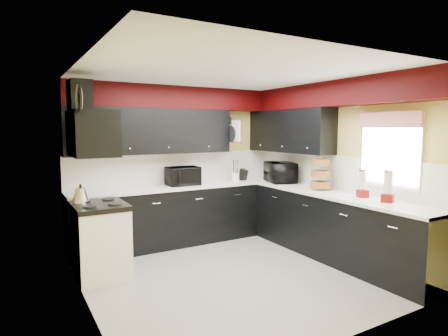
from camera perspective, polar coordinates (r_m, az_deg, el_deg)
name	(u,v)px	position (r m, az deg, el deg)	size (l,w,h in m)	color
ground	(234,272)	(5.00, 1.55, -15.56)	(3.60, 3.60, 0.00)	gray
wall_back	(178,164)	(6.28, -7.08, 0.58)	(3.60, 0.06, 2.50)	#E0C666
wall_right	(337,168)	(5.83, 16.81, -0.04)	(0.06, 3.60, 2.50)	#E0C666
wall_left	(83,187)	(4.05, -20.64, -2.71)	(0.06, 3.60, 2.50)	#E0C666
ceiling	(235,74)	(4.70, 1.64, 14.12)	(3.60, 3.60, 0.06)	white
cab_back	(186,215)	(6.14, -5.88, -7.10)	(3.60, 0.60, 0.90)	black
cab_right	(336,228)	(5.55, 16.70, -8.72)	(0.60, 3.00, 0.90)	black
counter_back	(185,186)	(6.05, -5.92, -2.76)	(3.62, 0.64, 0.04)	white
counter_right	(337,195)	(5.46, 16.85, -3.93)	(0.64, 3.02, 0.04)	white
splash_back	(178,168)	(6.28, -7.04, 0.03)	(3.60, 0.02, 0.50)	white
splash_right	(336,172)	(5.83, 16.72, -0.63)	(0.02, 3.60, 0.50)	white
upper_back	(152,131)	(5.91, -10.96, 5.53)	(2.60, 0.35, 0.70)	black
upper_right	(289,131)	(6.34, 9.89, 5.57)	(0.35, 1.80, 0.70)	black
soffit_back	(181,98)	(6.11, -6.54, 10.54)	(3.60, 0.36, 0.35)	black
soffit_right	(340,94)	(5.57, 17.23, 10.76)	(0.36, 3.24, 0.35)	black
stove	(100,242)	(5.00, -18.31, -10.65)	(0.60, 0.75, 0.86)	white
cooktop	(99,206)	(4.89, -18.48, -5.47)	(0.62, 0.77, 0.06)	black
hood	(92,133)	(4.79, -19.42, 4.98)	(0.50, 0.78, 0.55)	black
hood_duct	(80,98)	(4.78, -21.15, 9.96)	(0.24, 0.40, 0.40)	black
window	(390,151)	(5.23, 24.02, 2.34)	(0.03, 0.86, 0.96)	white
valance	(389,120)	(5.18, 23.85, 6.75)	(0.04, 0.88, 0.20)	red
pan_top	(228,119)	(6.40, 0.54, 7.45)	(0.03, 0.22, 0.40)	black
pan_mid	(231,134)	(6.29, 1.15, 5.20)	(0.03, 0.28, 0.46)	black
pan_low	(224,136)	(6.51, -0.04, 4.96)	(0.03, 0.24, 0.42)	black
cut_board	(236,131)	(6.19, 1.81, 5.65)	(0.03, 0.26, 0.35)	white
baskets	(320,174)	(5.68, 14.49, -0.84)	(0.27, 0.27, 0.50)	brown
clock	(79,99)	(4.27, -21.26, 9.81)	(0.03, 0.30, 0.30)	black
deco_plate	(357,99)	(5.56, 19.58, 9.91)	(0.03, 0.24, 0.24)	white
toaster_oven	(183,176)	(6.01, -6.24, -1.22)	(0.50, 0.42, 0.29)	black
microwave	(281,172)	(6.37, 8.61, -0.64)	(0.61, 0.41, 0.34)	black
utensil_crock	(235,177)	(6.44, 1.76, -1.39)	(0.13, 0.13, 0.14)	white
knife_block	(243,175)	(6.54, 2.94, -1.03)	(0.09, 0.13, 0.20)	black
kettle	(81,195)	(5.03, -21.00, -3.86)	(0.20, 0.20, 0.18)	silver
dispenser_a	(363,185)	(5.22, 20.40, -2.42)	(0.12, 0.12, 0.33)	maroon
dispenser_b	(388,187)	(5.00, 23.72, -2.74)	(0.13, 0.13, 0.36)	#6D0000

